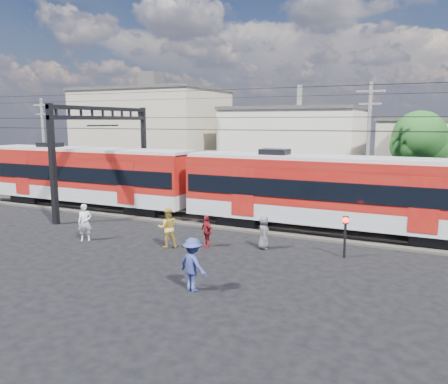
{
  "coord_description": "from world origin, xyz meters",
  "views": [
    {
      "loc": [
        9.57,
        -15.05,
        6.02
      ],
      "look_at": [
        0.22,
        5.0,
        2.39
      ],
      "focal_mm": 35.0,
      "sensor_mm": 36.0,
      "label": 1
    }
  ],
  "objects": [
    {
      "name": "ground",
      "position": [
        0.0,
        0.0,
        0.0
      ],
      "size": [
        120.0,
        120.0,
        0.0
      ],
      "primitive_type": "plane",
      "color": "black",
      "rests_on": "ground"
    },
    {
      "name": "track_bed",
      "position": [
        0.0,
        8.0,
        0.06
      ],
      "size": [
        70.0,
        3.4,
        0.12
      ],
      "primitive_type": "cube",
      "color": "#2D2823",
      "rests_on": "ground"
    },
    {
      "name": "rail_near",
      "position": [
        0.0,
        7.25,
        0.18
      ],
      "size": [
        70.0,
        0.12,
        0.12
      ],
      "primitive_type": "cube",
      "color": "#59544C",
      "rests_on": "track_bed"
    },
    {
      "name": "rail_far",
      "position": [
        0.0,
        8.75,
        0.18
      ],
      "size": [
        70.0,
        0.12,
        0.12
      ],
      "primitive_type": "cube",
      "color": "#59544C",
      "rests_on": "track_bed"
    },
    {
      "name": "commuter_train",
      "position": [
        5.33,
        8.0,
        2.4
      ],
      "size": [
        50.3,
        3.08,
        4.17
      ],
      "color": "black",
      "rests_on": "ground"
    },
    {
      "name": "catenary",
      "position": [
        -8.65,
        8.0,
        5.14
      ],
      "size": [
        70.0,
        9.3,
        7.52
      ],
      "color": "black",
      "rests_on": "ground"
    },
    {
      "name": "building_west",
      "position": [
        -17.0,
        24.0,
        4.66
      ],
      "size": [
        14.28,
        10.2,
        9.3
      ],
      "color": "tan",
      "rests_on": "ground"
    },
    {
      "name": "building_midwest",
      "position": [
        -2.0,
        27.0,
        3.66
      ],
      "size": [
        12.24,
        12.24,
        7.3
      ],
      "color": "beige",
      "rests_on": "ground"
    },
    {
      "name": "utility_pole_mid",
      "position": [
        6.0,
        15.0,
        4.53
      ],
      "size": [
        1.8,
        0.24,
        8.5
      ],
      "color": "slate",
      "rests_on": "ground"
    },
    {
      "name": "utility_pole_west",
      "position": [
        -22.0,
        14.0,
        4.28
      ],
      "size": [
        1.8,
        0.24,
        8.0
      ],
      "color": "slate",
      "rests_on": "ground"
    },
    {
      "name": "tree_near",
      "position": [
        9.19,
        18.09,
        4.66
      ],
      "size": [
        3.82,
        3.64,
        6.72
      ],
      "color": "#382619",
      "rests_on": "ground"
    },
    {
      "name": "pedestrian_a",
      "position": [
        -5.91,
        1.47,
        0.94
      ],
      "size": [
        0.82,
        0.76,
        1.87
      ],
      "primitive_type": "imported",
      "rotation": [
        0.0,
        0.0,
        0.63
      ],
      "color": "silver",
      "rests_on": "ground"
    },
    {
      "name": "pedestrian_b",
      "position": [
        -1.45,
        2.19,
        0.97
      ],
      "size": [
        1.19,
        1.15,
        1.94
      ],
      "primitive_type": "imported",
      "rotation": [
        0.0,
        0.0,
        3.77
      ],
      "color": "gold",
      "rests_on": "ground"
    },
    {
      "name": "pedestrian_c",
      "position": [
        2.29,
        -2.05,
        0.97
      ],
      "size": [
        1.42,
        1.09,
        1.94
      ],
      "primitive_type": "imported",
      "rotation": [
        0.0,
        0.0,
        2.81
      ],
      "color": "navy",
      "rests_on": "ground"
    },
    {
      "name": "pedestrian_d",
      "position": [
        0.2,
        3.06,
        0.77
      ],
      "size": [
        0.97,
        0.8,
        1.54
      ],
      "primitive_type": "imported",
      "rotation": [
        0.0,
        0.0,
        -0.56
      ],
      "color": "maroon",
      "rests_on": "ground"
    },
    {
      "name": "pedestrian_e",
      "position": [
        2.81,
        3.9,
        0.79
      ],
      "size": [
        0.76,
        0.9,
        1.57
      ],
      "primitive_type": "imported",
      "rotation": [
        0.0,
        0.0,
        1.97
      ],
      "color": "#4A4B4F",
      "rests_on": "ground"
    },
    {
      "name": "crossing_signal",
      "position": [
        6.52,
        4.14,
        1.3
      ],
      "size": [
        0.27,
        0.27,
        1.88
      ],
      "color": "black",
      "rests_on": "ground"
    }
  ]
}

